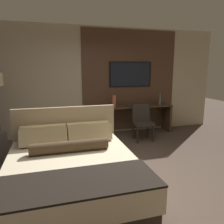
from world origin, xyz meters
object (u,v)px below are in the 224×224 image
at_px(bed, 72,169).
at_px(desk_chair, 142,119).
at_px(vase_tall, 160,98).
at_px(vase_short, 114,101).
at_px(desk, 132,114).
at_px(tv, 130,74).
at_px(book, 131,106).

height_order(bed, desk_chair, bed).
xyz_separation_m(bed, vase_tall, (2.69, 2.43, 0.63)).
bearing_deg(vase_short, desk, 9.30).
xyz_separation_m(tv, vase_tall, (0.79, -0.25, -0.64)).
bearing_deg(desk, vase_tall, -3.86).
relative_size(desk, book, 9.42).
bearing_deg(tv, vase_tall, -17.26).
bearing_deg(vase_tall, vase_short, -178.43).
relative_size(bed, desk, 0.98).
bearing_deg(vase_short, tv, 27.20).
height_order(desk_chair, vase_tall, vase_tall).
relative_size(bed, tv, 1.77).
bearing_deg(tv, vase_short, -152.80).
relative_size(vase_short, book, 1.32).
relative_size(tv, vase_tall, 3.15).
distance_m(desk, vase_short, 0.68).
height_order(desk_chair, vase_short, vase_short).
bearing_deg(book, vase_tall, 2.36).
height_order(bed, tv, tv).
distance_m(bed, tv, 3.51).
relative_size(desk, vase_short, 7.13).
xyz_separation_m(desk, vase_tall, (0.79, -0.05, 0.42)).
height_order(tv, desk_chair, tv).
bearing_deg(bed, desk_chair, 44.36).
height_order(bed, book, bed).
relative_size(vase_tall, vase_short, 1.26).
bearing_deg(desk, tv, 90.00).
bearing_deg(vase_short, desk_chair, -42.34).
distance_m(bed, vase_tall, 3.67).
bearing_deg(desk_chair, tv, 97.25).
bearing_deg(desk, bed, -127.41).
distance_m(tv, book, 0.86).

